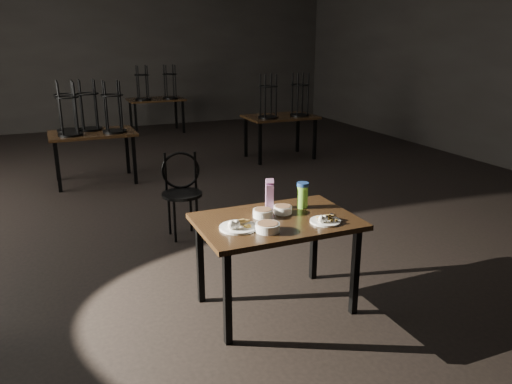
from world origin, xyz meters
name	(u,v)px	position (x,y,z in m)	size (l,w,h in m)	color
room	(195,14)	(-0.06, 0.01, 2.33)	(12.00, 12.04, 3.22)	black
main_table	(276,229)	(-0.34, -2.91, 0.67)	(1.20, 0.80, 0.75)	black
plate_left	(238,225)	(-0.68, -2.98, 0.77)	(0.27, 0.27, 0.09)	white
plate_right	(325,220)	(-0.03, -3.12, 0.77)	(0.23, 0.23, 0.08)	white
bowl_near	(263,213)	(-0.41, -2.83, 0.78)	(0.15, 0.15, 0.06)	white
bowl_far	(283,209)	(-0.23, -2.81, 0.78)	(0.15, 0.15, 0.06)	white
bowl_big	(268,227)	(-0.50, -3.11, 0.78)	(0.17, 0.17, 0.06)	white
juice_carton	(270,195)	(-0.28, -2.66, 0.87)	(0.08, 0.08, 0.25)	#7E1670
water_bottle	(303,195)	(-0.03, -2.76, 0.86)	(0.12, 0.12, 0.21)	#8DE543
spoon	(333,215)	(0.10, -3.01, 0.75)	(0.04, 0.17, 0.01)	silver
bentwood_chair	(182,187)	(-0.61, -1.12, 0.53)	(0.46, 0.45, 0.90)	black
bg_table_left	(90,129)	(-1.29, 1.37, 0.80)	(1.20, 0.80, 1.48)	black
bg_table_right	(281,116)	(1.91, 1.65, 0.75)	(1.20, 0.80, 1.48)	black
bg_table_far	(156,99)	(0.44, 4.96, 0.75)	(1.20, 0.80, 1.48)	black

